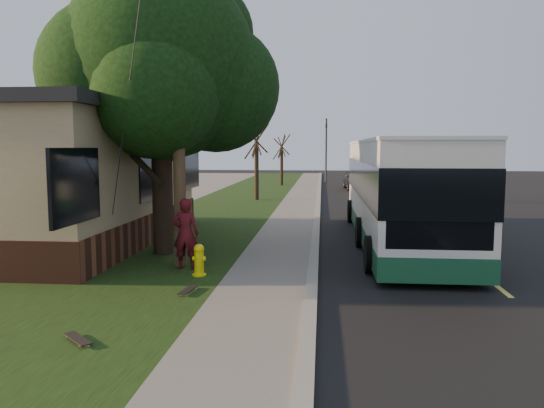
{
  "coord_description": "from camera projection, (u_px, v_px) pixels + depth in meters",
  "views": [
    {
      "loc": [
        0.2,
        -11.74,
        3.0
      ],
      "look_at": [
        -1.14,
        2.32,
        1.5
      ],
      "focal_mm": 35.0,
      "sensor_mm": 36.0,
      "label": 1
    }
  ],
  "objects": [
    {
      "name": "skateboard_main",
      "position": [
        188.0,
        290.0,
        10.76
      ],
      "size": [
        0.27,
        0.72,
        0.07
      ],
      "color": "black",
      "rests_on": "grass_verge"
    },
    {
      "name": "skateboarder",
      "position": [
        186.0,
        234.0,
        12.79
      ],
      "size": [
        0.64,
        0.43,
        1.73
      ],
      "primitive_type": "imported",
      "rotation": [
        0.0,
        0.0,
        3.17
      ],
      "color": "#521017",
      "rests_on": "grass_verge"
    },
    {
      "name": "dumpster",
      "position": [
        29.0,
        233.0,
        14.7
      ],
      "size": [
        1.7,
        1.56,
        1.21
      ],
      "color": "black",
      "rests_on": "building_lot"
    },
    {
      "name": "bare_tree_far",
      "position": [
        282.0,
        161.0,
        41.73
      ],
      "size": [
        1.38,
        1.21,
        4.03
      ],
      "color": "black",
      "rests_on": "grass_verge"
    },
    {
      "name": "utility_pole",
      "position": [
        177.0,
        80.0,
        12.76
      ],
      "size": [
        2.86,
        3.21,
        9.07
      ],
      "color": "#473321",
      "rests_on": "ground"
    },
    {
      "name": "skateboard_spare",
      "position": [
        78.0,
        339.0,
        8.01
      ],
      "size": [
        0.64,
        0.61,
        0.07
      ],
      "color": "black",
      "rests_on": "grass_verge"
    },
    {
      "name": "distant_car",
      "position": [
        357.0,
        179.0,
        38.43
      ],
      "size": [
        2.03,
        4.49,
        1.5
      ],
      "primitive_type": "imported",
      "rotation": [
        0.0,
        0.0,
        0.06
      ],
      "color": "black",
      "rests_on": "ground"
    },
    {
      "name": "road",
      "position": [
        416.0,
        222.0,
        21.48
      ],
      "size": [
        8.0,
        80.0,
        0.01
      ],
      "primitive_type": "cube",
      "color": "black",
      "rests_on": "ground"
    },
    {
      "name": "curb",
      "position": [
        317.0,
        219.0,
        21.85
      ],
      "size": [
        0.25,
        80.0,
        0.12
      ],
      "primitive_type": "cube",
      "color": "gray",
      "rests_on": "ground"
    },
    {
      "name": "sidewalk",
      "position": [
        293.0,
        220.0,
        21.95
      ],
      "size": [
        2.0,
        80.0,
        0.08
      ],
      "primitive_type": "cube",
      "color": "slate",
      "rests_on": "ground"
    },
    {
      "name": "bare_tree_near",
      "position": [
        257.0,
        163.0,
        29.88
      ],
      "size": [
        1.38,
        1.21,
        4.31
      ],
      "color": "black",
      "rests_on": "grass_verge"
    },
    {
      "name": "ground",
      "position": [
        312.0,
        281.0,
        11.96
      ],
      "size": [
        120.0,
        120.0,
        0.0
      ],
      "primitive_type": "plane",
      "color": "black",
      "rests_on": "ground"
    },
    {
      "name": "leafy_tree",
      "position": [
        162.0,
        68.0,
        14.43
      ],
      "size": [
        6.3,
        6.0,
        7.8
      ],
      "color": "black",
      "rests_on": "grass_verge"
    },
    {
      "name": "transit_bus",
      "position": [
        399.0,
        188.0,
        16.75
      ],
      "size": [
        2.76,
        11.97,
        3.24
      ],
      "color": "silver",
      "rests_on": "ground"
    },
    {
      "name": "traffic_signal",
      "position": [
        326.0,
        146.0,
        45.23
      ],
      "size": [
        0.18,
        0.22,
        5.5
      ],
      "color": "#2D2D30",
      "rests_on": "ground"
    },
    {
      "name": "fire_hydrant",
      "position": [
        199.0,
        260.0,
        12.15
      ],
      "size": [
        0.32,
        0.32,
        0.74
      ],
      "color": "#FFF00D",
      "rests_on": "grass_verge"
    },
    {
      "name": "grass_verge",
      "position": [
        210.0,
        219.0,
        22.27
      ],
      "size": [
        5.0,
        80.0,
        0.07
      ],
      "primitive_type": "cube",
      "color": "black",
      "rests_on": "ground"
    }
  ]
}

